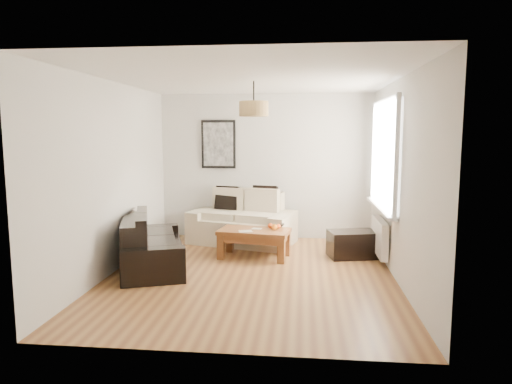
# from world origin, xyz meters

# --- Properties ---
(floor) EXTENTS (4.50, 4.50, 0.00)m
(floor) POSITION_xyz_m (0.00, 0.00, 0.00)
(floor) COLOR brown
(floor) RESTS_ON ground
(ceiling) EXTENTS (3.80, 4.50, 0.00)m
(ceiling) POSITION_xyz_m (0.00, 0.00, 2.60)
(ceiling) COLOR white
(ceiling) RESTS_ON floor
(wall_back) EXTENTS (3.80, 0.04, 2.60)m
(wall_back) POSITION_xyz_m (0.00, 2.25, 1.30)
(wall_back) COLOR silver
(wall_back) RESTS_ON floor
(wall_front) EXTENTS (3.80, 0.04, 2.60)m
(wall_front) POSITION_xyz_m (0.00, -2.25, 1.30)
(wall_front) COLOR silver
(wall_front) RESTS_ON floor
(wall_left) EXTENTS (0.04, 4.50, 2.60)m
(wall_left) POSITION_xyz_m (-1.90, 0.00, 1.30)
(wall_left) COLOR silver
(wall_left) RESTS_ON floor
(wall_right) EXTENTS (0.04, 4.50, 2.60)m
(wall_right) POSITION_xyz_m (1.90, 0.00, 1.30)
(wall_right) COLOR silver
(wall_right) RESTS_ON floor
(window_bay) EXTENTS (0.14, 1.90, 1.60)m
(window_bay) POSITION_xyz_m (1.86, 0.80, 1.60)
(window_bay) COLOR white
(window_bay) RESTS_ON wall_right
(radiator) EXTENTS (0.10, 0.90, 0.52)m
(radiator) POSITION_xyz_m (1.82, 0.80, 0.38)
(radiator) COLOR white
(radiator) RESTS_ON wall_right
(poster) EXTENTS (0.62, 0.04, 0.87)m
(poster) POSITION_xyz_m (-0.85, 2.22, 1.70)
(poster) COLOR black
(poster) RESTS_ON wall_back
(pendant_shade) EXTENTS (0.40, 0.40, 0.20)m
(pendant_shade) POSITION_xyz_m (0.00, 0.30, 2.23)
(pendant_shade) COLOR tan
(pendant_shade) RESTS_ON ceiling
(loveseat_cream) EXTENTS (1.93, 1.37, 0.87)m
(loveseat_cream) POSITION_xyz_m (-0.36, 1.78, 0.43)
(loveseat_cream) COLOR beige
(loveseat_cream) RESTS_ON floor
(sofa_leather) EXTENTS (1.31, 1.83, 0.72)m
(sofa_leather) POSITION_xyz_m (-1.43, 0.16, 0.36)
(sofa_leather) COLOR black
(sofa_leather) RESTS_ON floor
(coffee_table) EXTENTS (1.14, 0.73, 0.44)m
(coffee_table) POSITION_xyz_m (-0.05, 0.85, 0.22)
(coffee_table) COLOR brown
(coffee_table) RESTS_ON floor
(ottoman) EXTENTS (0.80, 0.60, 0.41)m
(ottoman) POSITION_xyz_m (1.45, 1.02, 0.20)
(ottoman) COLOR black
(ottoman) RESTS_ON floor
(cushion_left) EXTENTS (0.44, 0.23, 0.42)m
(cushion_left) POSITION_xyz_m (-0.66, 1.99, 0.75)
(cushion_left) COLOR black
(cushion_left) RESTS_ON loveseat_cream
(cushion_right) EXTENTS (0.45, 0.22, 0.43)m
(cushion_right) POSITION_xyz_m (0.01, 1.99, 0.76)
(cushion_right) COLOR black
(cushion_right) RESTS_ON loveseat_cream
(fruit_bowl) EXTENTS (0.29, 0.29, 0.06)m
(fruit_bowl) POSITION_xyz_m (0.28, 1.08, 0.46)
(fruit_bowl) COLOR black
(fruit_bowl) RESTS_ON coffee_table
(orange_a) EXTENTS (0.09, 0.09, 0.09)m
(orange_a) POSITION_xyz_m (0.25, 0.89, 0.48)
(orange_a) COLOR orange
(orange_a) RESTS_ON fruit_bowl
(orange_b) EXTENTS (0.08, 0.08, 0.07)m
(orange_b) POSITION_xyz_m (0.31, 0.95, 0.48)
(orange_b) COLOR #E74F13
(orange_b) RESTS_ON fruit_bowl
(orange_c) EXTENTS (0.08, 0.08, 0.08)m
(orange_c) POSITION_xyz_m (0.19, 0.98, 0.48)
(orange_c) COLOR #D74812
(orange_c) RESTS_ON fruit_bowl
(papers) EXTENTS (0.23, 0.19, 0.01)m
(papers) POSITION_xyz_m (-0.17, 0.72, 0.44)
(papers) COLOR beige
(papers) RESTS_ON coffee_table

